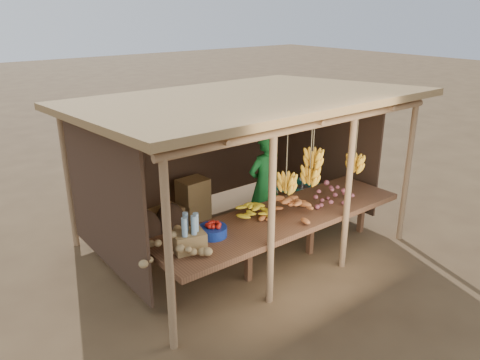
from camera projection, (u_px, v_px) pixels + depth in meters
ground at (240, 241)px, 7.48m from camera, size 60.00×60.00×0.00m
stall_structure at (240, 124)px, 6.84m from camera, size 4.70×3.50×2.43m
counter at (282, 219)px, 6.52m from camera, size 3.90×1.05×0.80m
potato_heap at (172, 243)px, 5.35m from camera, size 0.99×0.61×0.37m
sweet_potato_heap at (296, 206)px, 6.39m from camera, size 0.99×0.80×0.35m
onion_heap at (333, 192)px, 6.86m from camera, size 0.77×0.50×0.35m
banana_pile at (252, 206)px, 6.38m from camera, size 0.63×0.50×0.35m
tomato_basin at (213, 230)px, 5.90m from camera, size 0.37×0.37×0.19m
bottle_box at (189, 236)px, 5.52m from camera, size 0.43×0.37×0.47m
vendor at (265, 184)px, 7.51m from camera, size 0.63×0.43×1.69m
tarp_crate at (300, 201)px, 8.21m from camera, size 0.74×0.67×0.79m
carton_stack at (185, 207)px, 7.93m from camera, size 1.05×0.43×0.77m
burlap_sacks at (158, 223)px, 7.45m from camera, size 0.95×0.50×0.67m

